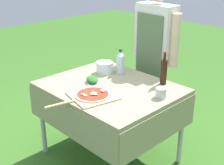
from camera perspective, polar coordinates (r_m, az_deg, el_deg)
The scene contains 9 objects.
ground_plane at distance 3.11m, azimuth -0.34°, elevation -13.31°, with size 12.00×12.00×0.00m, color #386B23.
prep_table at distance 2.78m, azimuth -0.37°, elevation -2.22°, with size 1.16×0.95×0.74m.
person_cook at distance 3.25m, azimuth 7.85°, elevation 6.27°, with size 0.59×0.21×1.57m.
pizza_on_peel at distance 2.53m, azimuth -3.77°, elevation -2.39°, with size 0.41×0.61×0.05m.
oil_bottle at distance 2.78m, azimuth 9.44°, elevation 2.05°, with size 0.06×0.06×0.30m.
water_bottle at distance 3.00m, azimuth 1.54°, elevation 3.73°, with size 0.08×0.08×0.24m.
herb_container at distance 2.81m, azimuth -3.64°, elevation 0.49°, with size 0.22×0.19×0.05m.
mixing_tub at distance 3.03m, azimuth -1.34°, elevation 2.80°, with size 0.17×0.17×0.11m, color silver.
sauce_jar at distance 2.55m, azimuth 8.92°, elevation -1.96°, with size 0.09×0.09×0.08m.
Camera 1 is at (1.82, -1.74, 1.83)m, focal length 50.00 mm.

